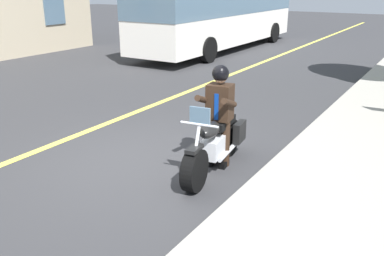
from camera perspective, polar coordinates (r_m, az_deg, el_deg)
The scene contains 5 objects.
ground_plane at distance 7.44m, azimuth -6.61°, elevation -4.59°, with size 80.00×80.00×0.00m, color #333335.
lane_center_stripe at distance 8.75m, azimuth -16.96°, elevation -1.58°, with size 60.00×0.16×0.01m, color #E5DB4C.
motorcycle_main at distance 6.96m, azimuth 3.14°, elevation -2.17°, with size 2.22×0.79×1.26m.
rider_main at distance 6.94m, azimuth 3.77°, elevation 2.85°, with size 0.68×0.61×1.74m.
bus_far at distance 19.75m, azimuth 3.94°, elevation 16.02°, with size 11.05×2.70×3.30m.
Camera 1 is at (5.28, 4.30, 3.00)m, focal length 39.14 mm.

